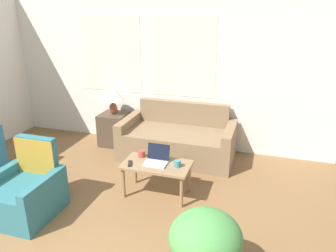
{
  "coord_description": "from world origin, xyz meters",
  "views": [
    {
      "loc": [
        1.95,
        -1.24,
        2.33
      ],
      "look_at": [
        0.66,
        2.87,
        0.75
      ],
      "focal_mm": 35.0,
      "sensor_mm": 36.0,
      "label": 1
    }
  ],
  "objects_px": {
    "cup_navy": "(177,164)",
    "couch": "(178,140)",
    "cup_yellow": "(142,154)",
    "coffee_table": "(157,168)",
    "laptop": "(157,159)",
    "armchair": "(27,193)",
    "tv_remote": "(130,163)",
    "potted_plant": "(205,242)",
    "table_lamp": "(113,95)"
  },
  "relations": [
    {
      "from": "cup_navy",
      "to": "couch",
      "type": "bearing_deg",
      "value": 105.36
    },
    {
      "from": "cup_yellow",
      "to": "coffee_table",
      "type": "bearing_deg",
      "value": -27.63
    },
    {
      "from": "couch",
      "to": "coffee_table",
      "type": "bearing_deg",
      "value": -87.2
    },
    {
      "from": "laptop",
      "to": "armchair",
      "type": "bearing_deg",
      "value": -146.89
    },
    {
      "from": "cup_yellow",
      "to": "tv_remote",
      "type": "height_order",
      "value": "cup_yellow"
    },
    {
      "from": "cup_navy",
      "to": "potted_plant",
      "type": "height_order",
      "value": "potted_plant"
    },
    {
      "from": "armchair",
      "to": "cup_navy",
      "type": "relative_size",
      "value": 10.25
    },
    {
      "from": "cup_yellow",
      "to": "armchair",
      "type": "bearing_deg",
      "value": -137.88
    },
    {
      "from": "laptop",
      "to": "cup_yellow",
      "type": "height_order",
      "value": "laptop"
    },
    {
      "from": "table_lamp",
      "to": "cup_navy",
      "type": "height_order",
      "value": "table_lamp"
    },
    {
      "from": "tv_remote",
      "to": "potted_plant",
      "type": "xyz_separation_m",
      "value": [
        1.2,
        -1.12,
        -0.04
      ]
    },
    {
      "from": "couch",
      "to": "tv_remote",
      "type": "relative_size",
      "value": 11.59
    },
    {
      "from": "armchair",
      "to": "coffee_table",
      "type": "bearing_deg",
      "value": 32.14
    },
    {
      "from": "couch",
      "to": "cup_navy",
      "type": "relative_size",
      "value": 21.32
    },
    {
      "from": "cup_navy",
      "to": "potted_plant",
      "type": "xyz_separation_m",
      "value": [
        0.6,
        -1.24,
        -0.07
      ]
    },
    {
      "from": "armchair",
      "to": "cup_yellow",
      "type": "bearing_deg",
      "value": 42.12
    },
    {
      "from": "cup_navy",
      "to": "tv_remote",
      "type": "relative_size",
      "value": 0.54
    },
    {
      "from": "couch",
      "to": "cup_yellow",
      "type": "relative_size",
      "value": 19.41
    },
    {
      "from": "armchair",
      "to": "tv_remote",
      "type": "xyz_separation_m",
      "value": [
        1.01,
        0.72,
        0.19
      ]
    },
    {
      "from": "laptop",
      "to": "potted_plant",
      "type": "bearing_deg",
      "value": -54.91
    },
    {
      "from": "cup_navy",
      "to": "tv_remote",
      "type": "height_order",
      "value": "cup_navy"
    },
    {
      "from": "couch",
      "to": "laptop",
      "type": "distance_m",
      "value": 1.22
    },
    {
      "from": "cup_yellow",
      "to": "potted_plant",
      "type": "height_order",
      "value": "potted_plant"
    },
    {
      "from": "couch",
      "to": "coffee_table",
      "type": "height_order",
      "value": "couch"
    },
    {
      "from": "table_lamp",
      "to": "cup_yellow",
      "type": "bearing_deg",
      "value": -50.47
    },
    {
      "from": "laptop",
      "to": "potted_plant",
      "type": "xyz_separation_m",
      "value": [
        0.89,
        -1.26,
        -0.08
      ]
    },
    {
      "from": "laptop",
      "to": "tv_remote",
      "type": "xyz_separation_m",
      "value": [
        -0.31,
        -0.14,
        -0.04
      ]
    },
    {
      "from": "cup_yellow",
      "to": "potted_plant",
      "type": "bearing_deg",
      "value": -50.37
    },
    {
      "from": "couch",
      "to": "armchair",
      "type": "relative_size",
      "value": 2.08
    },
    {
      "from": "cup_navy",
      "to": "cup_yellow",
      "type": "height_order",
      "value": "cup_yellow"
    },
    {
      "from": "tv_remote",
      "to": "couch",
      "type": "bearing_deg",
      "value": 79.03
    },
    {
      "from": "table_lamp",
      "to": "coffee_table",
      "type": "distance_m",
      "value": 1.94
    },
    {
      "from": "armchair",
      "to": "table_lamp",
      "type": "xyz_separation_m",
      "value": [
        0.06,
        2.2,
        0.65
      ]
    },
    {
      "from": "armchair",
      "to": "laptop",
      "type": "distance_m",
      "value": 1.6
    },
    {
      "from": "potted_plant",
      "to": "couch",
      "type": "bearing_deg",
      "value": 110.88
    },
    {
      "from": "potted_plant",
      "to": "tv_remote",
      "type": "bearing_deg",
      "value": 136.83
    },
    {
      "from": "coffee_table",
      "to": "table_lamp",
      "type": "bearing_deg",
      "value": 133.0
    },
    {
      "from": "potted_plant",
      "to": "table_lamp",
      "type": "bearing_deg",
      "value": 129.58
    },
    {
      "from": "armchair",
      "to": "potted_plant",
      "type": "bearing_deg",
      "value": -10.28
    },
    {
      "from": "couch",
      "to": "laptop",
      "type": "height_order",
      "value": "couch"
    },
    {
      "from": "cup_navy",
      "to": "tv_remote",
      "type": "bearing_deg",
      "value": -169.22
    },
    {
      "from": "laptop",
      "to": "coffee_table",
      "type": "bearing_deg",
      "value": -71.93
    },
    {
      "from": "armchair",
      "to": "tv_remote",
      "type": "distance_m",
      "value": 1.26
    },
    {
      "from": "armchair",
      "to": "potted_plant",
      "type": "relative_size",
      "value": 1.24
    },
    {
      "from": "table_lamp",
      "to": "coffee_table",
      "type": "xyz_separation_m",
      "value": [
        1.27,
        -1.36,
        -0.53
      ]
    },
    {
      "from": "couch",
      "to": "table_lamp",
      "type": "bearing_deg",
      "value": 173.55
    },
    {
      "from": "coffee_table",
      "to": "cup_yellow",
      "type": "relative_size",
      "value": 9.34
    },
    {
      "from": "potted_plant",
      "to": "cup_yellow",
      "type": "bearing_deg",
      "value": 129.63
    },
    {
      "from": "coffee_table",
      "to": "laptop",
      "type": "bearing_deg",
      "value": 108.07
    },
    {
      "from": "coffee_table",
      "to": "armchair",
      "type": "bearing_deg",
      "value": -147.86
    }
  ]
}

